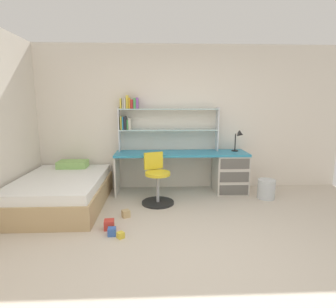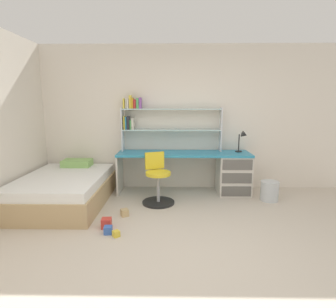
{
  "view_description": "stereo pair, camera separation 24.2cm",
  "coord_description": "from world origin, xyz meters",
  "px_view_note": "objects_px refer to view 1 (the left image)",
  "views": [
    {
      "loc": [
        -0.42,
        -2.53,
        1.6
      ],
      "look_at": [
        -0.25,
        1.51,
        0.84
      ],
      "focal_mm": 29.05,
      "sensor_mm": 36.0,
      "label": 1
    },
    {
      "loc": [
        -0.18,
        -2.54,
        1.6
      ],
      "look_at": [
        -0.25,
        1.51,
        0.84
      ],
      "focal_mm": 29.05,
      "sensor_mm": 36.0,
      "label": 2
    }
  ],
  "objects_px": {
    "toy_block_red_0": "(109,225)",
    "toy_block_natural_3": "(126,214)",
    "bed_platform": "(62,191)",
    "toy_block_blue_1": "(112,232)",
    "bookshelf_hutch": "(154,118)",
    "swivel_chair": "(157,184)",
    "desk_lamp": "(239,137)",
    "waste_bin": "(266,189)",
    "desk": "(217,169)",
    "toy_block_yellow_2": "(121,235)"
  },
  "relations": [
    {
      "from": "swivel_chair",
      "to": "bookshelf_hutch",
      "type": "bearing_deg",
      "value": 92.92
    },
    {
      "from": "swivel_chair",
      "to": "toy_block_blue_1",
      "type": "distance_m",
      "value": 1.25
    },
    {
      "from": "desk",
      "to": "swivel_chair",
      "type": "xyz_separation_m",
      "value": [
        -1.08,
        -0.53,
        -0.09
      ]
    },
    {
      "from": "toy_block_yellow_2",
      "to": "desk_lamp",
      "type": "bearing_deg",
      "value": 42.0
    },
    {
      "from": "swivel_chair",
      "to": "toy_block_yellow_2",
      "type": "height_order",
      "value": "swivel_chair"
    },
    {
      "from": "bookshelf_hutch",
      "to": "desk_lamp",
      "type": "distance_m",
      "value": 1.56
    },
    {
      "from": "desk_lamp",
      "to": "toy_block_red_0",
      "type": "relative_size",
      "value": 3.08
    },
    {
      "from": "desk_lamp",
      "to": "toy_block_natural_3",
      "type": "xyz_separation_m",
      "value": [
        -1.93,
        -1.12,
        -0.94
      ]
    },
    {
      "from": "bookshelf_hutch",
      "to": "waste_bin",
      "type": "height_order",
      "value": "bookshelf_hutch"
    },
    {
      "from": "toy_block_red_0",
      "to": "waste_bin",
      "type": "bearing_deg",
      "value": 23.05
    },
    {
      "from": "bookshelf_hutch",
      "to": "toy_block_yellow_2",
      "type": "relative_size",
      "value": 23.83
    },
    {
      "from": "bookshelf_hutch",
      "to": "toy_block_yellow_2",
      "type": "distance_m",
      "value": 2.3
    },
    {
      "from": "bookshelf_hutch",
      "to": "swivel_chair",
      "type": "bearing_deg",
      "value": -87.08
    },
    {
      "from": "toy_block_red_0",
      "to": "toy_block_blue_1",
      "type": "height_order",
      "value": "toy_block_red_0"
    },
    {
      "from": "bookshelf_hutch",
      "to": "bed_platform",
      "type": "relative_size",
      "value": 0.99
    },
    {
      "from": "desk",
      "to": "toy_block_natural_3",
      "type": "relative_size",
      "value": 23.06
    },
    {
      "from": "desk",
      "to": "toy_block_yellow_2",
      "type": "bearing_deg",
      "value": -132.1
    },
    {
      "from": "swivel_chair",
      "to": "waste_bin",
      "type": "height_order",
      "value": "swivel_chair"
    },
    {
      "from": "desk_lamp",
      "to": "toy_block_yellow_2",
      "type": "distance_m",
      "value": 2.76
    },
    {
      "from": "waste_bin",
      "to": "toy_block_blue_1",
      "type": "relative_size",
      "value": 3.38
    },
    {
      "from": "toy_block_blue_1",
      "to": "toy_block_red_0",
      "type": "bearing_deg",
      "value": 109.83
    },
    {
      "from": "bookshelf_hutch",
      "to": "waste_bin",
      "type": "xyz_separation_m",
      "value": [
        1.89,
        -0.57,
        -1.16
      ]
    },
    {
      "from": "swivel_chair",
      "to": "bed_platform",
      "type": "relative_size",
      "value": 0.45
    },
    {
      "from": "swivel_chair",
      "to": "toy_block_yellow_2",
      "type": "xyz_separation_m",
      "value": [
        -0.44,
        -1.16,
        -0.29
      ]
    },
    {
      "from": "bed_platform",
      "to": "toy_block_natural_3",
      "type": "height_order",
      "value": "bed_platform"
    },
    {
      "from": "waste_bin",
      "to": "toy_block_red_0",
      "type": "height_order",
      "value": "waste_bin"
    },
    {
      "from": "bookshelf_hutch",
      "to": "swivel_chair",
      "type": "relative_size",
      "value": 2.21
    },
    {
      "from": "toy_block_blue_1",
      "to": "desk_lamp",
      "type": "bearing_deg",
      "value": 39.13
    },
    {
      "from": "swivel_chair",
      "to": "toy_block_blue_1",
      "type": "bearing_deg",
      "value": -117.28
    },
    {
      "from": "desk",
      "to": "bookshelf_hutch",
      "type": "height_order",
      "value": "bookshelf_hutch"
    },
    {
      "from": "desk_lamp",
      "to": "bed_platform",
      "type": "height_order",
      "value": "desk_lamp"
    },
    {
      "from": "bed_platform",
      "to": "toy_block_blue_1",
      "type": "bearing_deg",
      "value": -47.45
    },
    {
      "from": "desk_lamp",
      "to": "bed_platform",
      "type": "relative_size",
      "value": 0.21
    },
    {
      "from": "desk",
      "to": "bed_platform",
      "type": "xyz_separation_m",
      "value": [
        -2.57,
        -0.59,
        -0.18
      ]
    },
    {
      "from": "desk",
      "to": "bed_platform",
      "type": "bearing_deg",
      "value": -167.0
    },
    {
      "from": "bookshelf_hutch",
      "to": "swivel_chair",
      "type": "height_order",
      "value": "bookshelf_hutch"
    },
    {
      "from": "swivel_chair",
      "to": "toy_block_red_0",
      "type": "distance_m",
      "value": 1.14
    },
    {
      "from": "bed_platform",
      "to": "toy_block_natural_3",
      "type": "xyz_separation_m",
      "value": [
        1.05,
        -0.48,
        -0.19
      ]
    },
    {
      "from": "toy_block_red_0",
      "to": "toy_block_natural_3",
      "type": "xyz_separation_m",
      "value": [
        0.17,
        0.37,
        -0.01
      ]
    },
    {
      "from": "desk_lamp",
      "to": "toy_block_red_0",
      "type": "xyz_separation_m",
      "value": [
        -2.1,
        -1.49,
        -0.93
      ]
    },
    {
      "from": "waste_bin",
      "to": "toy_block_yellow_2",
      "type": "xyz_separation_m",
      "value": [
        -2.3,
        -1.29,
        -0.13
      ]
    },
    {
      "from": "toy_block_blue_1",
      "to": "toy_block_natural_3",
      "type": "bearing_deg",
      "value": 78.3
    },
    {
      "from": "toy_block_red_0",
      "to": "toy_block_natural_3",
      "type": "bearing_deg",
      "value": 65.22
    },
    {
      "from": "desk_lamp",
      "to": "toy_block_natural_3",
      "type": "bearing_deg",
      "value": -149.87
    },
    {
      "from": "waste_bin",
      "to": "toy_block_red_0",
      "type": "distance_m",
      "value": 2.69
    },
    {
      "from": "bed_platform",
      "to": "waste_bin",
      "type": "bearing_deg",
      "value": 3.46
    },
    {
      "from": "desk",
      "to": "toy_block_yellow_2",
      "type": "relative_size",
      "value": 31.02
    },
    {
      "from": "desk",
      "to": "desk_lamp",
      "type": "xyz_separation_m",
      "value": [
        0.41,
        0.05,
        0.57
      ]
    },
    {
      "from": "swivel_chair",
      "to": "toy_block_natural_3",
      "type": "bearing_deg",
      "value": -129.47
    },
    {
      "from": "waste_bin",
      "to": "toy_block_red_0",
      "type": "relative_size",
      "value": 2.63
    }
  ]
}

